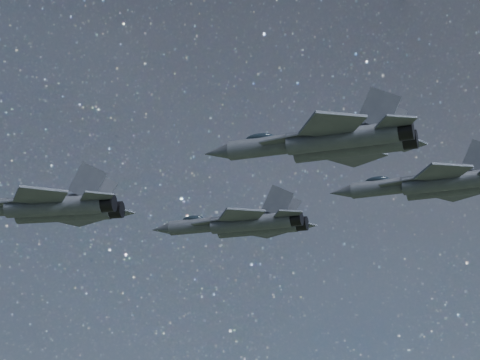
{
  "coord_description": "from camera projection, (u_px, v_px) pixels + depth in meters",
  "views": [
    {
      "loc": [
        2.15,
        -67.07,
        131.11
      ],
      "look_at": [
        2.12,
        -0.66,
        152.54
      ],
      "focal_mm": 60.0,
      "sensor_mm": 36.0,
      "label": 1
    }
  ],
  "objects": [
    {
      "name": "jet_lead",
      "position": [
        44.0,
        207.0,
        74.37
      ],
      "size": [
        19.45,
        13.4,
        4.88
      ],
      "rotation": [
        0.0,
        0.0,
        -0.19
      ],
      "color": "#383D47"
    },
    {
      "name": "jet_left",
      "position": [
        242.0,
        224.0,
        83.53
      ],
      "size": [
        17.93,
        11.96,
        4.55
      ],
      "rotation": [
        0.0,
        0.0,
        -0.34
      ],
      "color": "#383D47"
    },
    {
      "name": "jet_right",
      "position": [
        327.0,
        142.0,
        53.06
      ],
      "size": [
        15.26,
        10.18,
        3.87
      ],
      "rotation": [
        0.0,
        0.0,
        -0.35
      ],
      "color": "#383D47"
    },
    {
      "name": "jet_slot",
      "position": [
        435.0,
        184.0,
        65.35
      ],
      "size": [
        15.32,
        10.13,
        3.91
      ],
      "rotation": [
        0.0,
        0.0,
        -0.39
      ],
      "color": "#383D47"
    }
  ]
}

